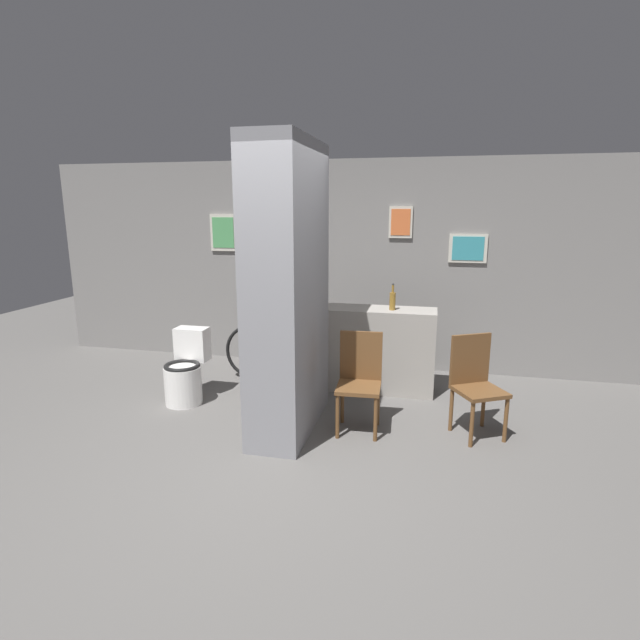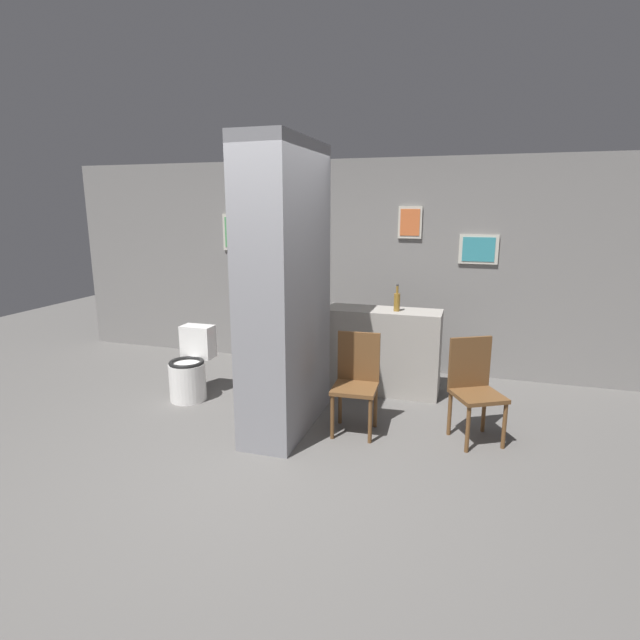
% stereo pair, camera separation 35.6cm
% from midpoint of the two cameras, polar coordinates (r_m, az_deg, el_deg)
% --- Properties ---
extents(ground_plane, '(14.00, 14.00, 0.00)m').
position_cam_midpoint_polar(ground_plane, '(4.29, -2.46, -15.47)').
color(ground_plane, '#5B5956').
extents(wall_back, '(8.00, 0.09, 2.60)m').
position_cam_midpoint_polar(wall_back, '(6.36, 5.42, 6.19)').
color(wall_back, gray).
rests_on(wall_back, ground_plane).
extents(pillar_center, '(0.50, 1.28, 2.60)m').
position_cam_midpoint_polar(pillar_center, '(4.49, -1.68, 3.42)').
color(pillar_center, gray).
rests_on(pillar_center, ground_plane).
extents(counter_shelf, '(1.26, 0.44, 0.94)m').
position_cam_midpoint_polar(counter_shelf, '(5.61, 8.93, -3.52)').
color(counter_shelf, gray).
rests_on(counter_shelf, ground_plane).
extents(toilet, '(0.39, 0.55, 0.76)m').
position_cam_midpoint_polar(toilet, '(5.54, -12.81, -5.52)').
color(toilet, white).
rests_on(toilet, ground_plane).
extents(chair_near_pillar, '(0.41, 0.41, 0.91)m').
position_cam_midpoint_polar(chair_near_pillar, '(4.62, 6.40, -6.70)').
color(chair_near_pillar, brown).
rests_on(chair_near_pillar, ground_plane).
extents(chair_by_doorway, '(0.53, 0.53, 0.91)m').
position_cam_midpoint_polar(chair_by_doorway, '(4.68, 19.33, -7.09)').
color(chair_by_doorway, brown).
rests_on(chair_by_doorway, ground_plane).
extents(bicycle, '(1.61, 0.42, 0.72)m').
position_cam_midpoint_polar(bicycle, '(5.89, -1.06, -3.79)').
color(bicycle, black).
rests_on(bicycle, ground_plane).
extents(bottle_tall, '(0.07, 0.07, 0.30)m').
position_cam_midpoint_polar(bottle_tall, '(5.42, 10.65, 2.12)').
color(bottle_tall, olive).
rests_on(bottle_tall, counter_shelf).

